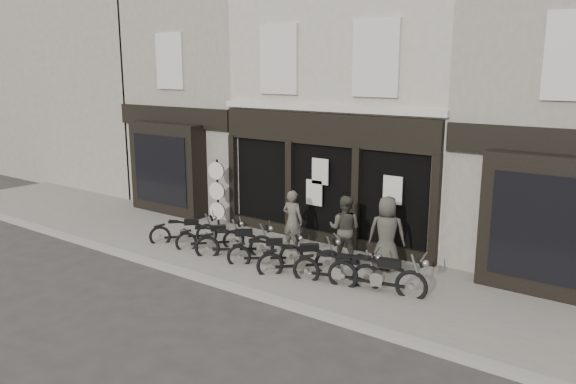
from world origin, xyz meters
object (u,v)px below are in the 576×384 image
Objects in this scene: motorcycle_1 at (211,239)px; motorcycle_6 at (378,278)px; man_right at (387,233)px; motorcycle_5 at (337,272)px; motorcycle_4 at (300,261)px; motorcycle_0 at (184,233)px; motorcycle_2 at (235,245)px; man_centre at (345,229)px; motorcycle_3 at (266,254)px; man_left at (293,220)px; advert_sign_post at (217,196)px.

motorcycle_6 reaches higher than motorcycle_1.
man_right is at bearing -30.63° from motorcycle_1.
motorcycle_4 is at bearing 159.09° from motorcycle_5.
motorcycle_4 reaches higher than motorcycle_0.
man_centre is at bearing -11.53° from motorcycle_2.
motorcycle_2 is 4.13m from man_right.
motorcycle_3 is at bearing -48.35° from motorcycle_0.
man_left is at bearing 86.62° from motorcycle_4.
man_right is (-0.52, 1.43, 0.62)m from motorcycle_6.
motorcycle_5 is (1.14, -0.08, 0.00)m from motorcycle_4.
motorcycle_1 is 3.20m from motorcycle_4.
man_centre is (-0.69, 1.46, 0.60)m from motorcycle_5.
motorcycle_0 is 3.16m from motorcycle_3.
man_centre is at bearing -15.98° from advert_sign_post.
man_left is at bearing 57.25° from motorcycle_3.
motorcycle_1 is 0.88× the size of man_centre.
motorcycle_4 is 0.73× the size of motorcycle_6.
motorcycle_4 is at bearing 129.18° from man_left.
motorcycle_5 is at bearing 145.84° from man_left.
motorcycle_5 is at bearing -39.93° from motorcycle_3.
man_centre is 0.94× the size of man_right.
man_left is at bearing -14.57° from motorcycle_1.
motorcycle_2 is at bearing 161.50° from motorcycle_5.
man_left is at bearing -11.73° from man_centre.
motorcycle_4 reaches higher than motorcycle_1.
motorcycle_6 is (5.34, -0.04, 0.07)m from motorcycle_1.
motorcycle_2 is at bearing 168.61° from motorcycle_6.
man_right is at bearing -9.43° from motorcycle_3.
motorcycle_5 is 2.80m from man_left.
motorcycle_2 is at bearing 134.02° from motorcycle_4.
man_left is (-1.22, 1.34, 0.57)m from motorcycle_4.
motorcycle_2 reaches higher than motorcycle_3.
motorcycle_5 is at bearing -48.92° from motorcycle_1.
motorcycle_5 is 1.18× the size of man_centre.
motorcycle_3 is at bearing -40.22° from motorcycle_2.
advert_sign_post is (-6.71, 1.76, 0.68)m from motorcycle_6.
motorcycle_6 is at bearing -38.47° from motorcycle_2.
man_right reaches higher than motorcycle_1.
advert_sign_post is at bearing 153.38° from motorcycle_6.
motorcycle_1 is at bearing 160.75° from motorcycle_5.
motorcycle_4 is 2.15m from motorcycle_6.
advert_sign_post reaches higher than motorcycle_4.
motorcycle_4 is 0.90× the size of man_right.
motorcycle_3 is (3.16, -0.06, 0.00)m from motorcycle_0.
advert_sign_post is at bearing 52.95° from motorcycle_0.
motorcycle_4 is 0.73× the size of advert_sign_post.
advert_sign_post reaches higher than man_left.
motorcycle_0 is at bearing -9.09° from man_right.
man_centre is (4.70, 1.33, 0.64)m from motorcycle_0.
motorcycle_4 is 4.96m from advert_sign_post.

